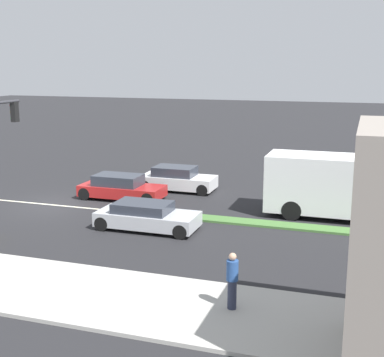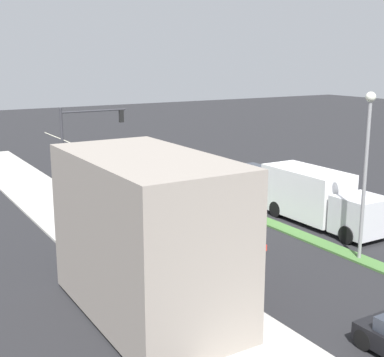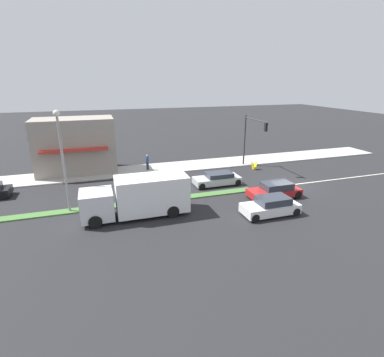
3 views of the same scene
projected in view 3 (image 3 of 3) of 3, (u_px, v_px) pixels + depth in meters
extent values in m
plane|color=#232326|center=(85.00, 210.00, 22.67)|extent=(160.00, 160.00, 0.00)
cube|color=#B2AFA8|center=(81.00, 175.00, 30.62)|extent=(4.00, 73.00, 0.12)
cube|color=beige|center=(288.00, 185.00, 27.95)|extent=(0.16, 60.00, 0.01)
cube|color=gray|center=(75.00, 145.00, 30.92)|extent=(4.04, 7.86, 5.58)
cube|color=red|center=(74.00, 150.00, 28.78)|extent=(0.70, 6.29, 0.20)
cylinder|color=#333338|center=(245.00, 140.00, 33.61)|extent=(0.18, 0.18, 5.60)
cylinder|color=#333338|center=(256.00, 120.00, 30.79)|extent=(4.50, 0.12, 0.12)
cube|color=black|center=(266.00, 127.00, 29.18)|extent=(0.28, 0.24, 0.84)
sphere|color=red|center=(267.00, 124.00, 29.13)|extent=(0.18, 0.18, 0.18)
sphere|color=gold|center=(267.00, 127.00, 29.21)|extent=(0.18, 0.18, 0.18)
sphere|color=green|center=(267.00, 130.00, 29.30)|extent=(0.18, 0.18, 0.18)
cylinder|color=gray|center=(64.00, 165.00, 21.22)|extent=(0.16, 0.16, 7.00)
sphere|color=silver|center=(56.00, 113.00, 20.07)|extent=(0.44, 0.44, 0.44)
cylinder|color=#282D42|center=(148.00, 166.00, 32.21)|extent=(0.26, 0.26, 0.86)
cylinder|color=#284C8C|center=(147.00, 159.00, 31.98)|extent=(0.34, 0.34, 0.59)
sphere|color=tan|center=(147.00, 156.00, 31.85)|extent=(0.22, 0.22, 0.22)
cube|color=yellow|center=(255.00, 166.00, 32.72)|extent=(0.45, 0.21, 0.84)
cube|color=yellow|center=(253.00, 166.00, 32.63)|extent=(0.45, 0.21, 0.84)
cube|color=silver|center=(97.00, 205.00, 20.57)|extent=(2.28, 2.20, 1.90)
cube|color=white|center=(152.00, 194.00, 21.59)|extent=(2.40, 5.10, 2.60)
cylinder|color=black|center=(95.00, 222.00, 19.78)|extent=(0.28, 0.90, 0.90)
cylinder|color=black|center=(95.00, 209.00, 21.73)|extent=(0.28, 0.90, 0.90)
cylinder|color=black|center=(173.00, 211.00, 21.34)|extent=(0.28, 0.90, 0.90)
cylinder|color=black|center=(166.00, 200.00, 23.29)|extent=(0.28, 0.90, 0.90)
cube|color=#B7BABF|center=(217.00, 180.00, 27.94)|extent=(1.84, 4.34, 0.59)
cube|color=#2D333D|center=(219.00, 175.00, 27.85)|extent=(1.56, 2.39, 0.41)
cylinder|color=black|center=(202.00, 186.00, 26.73)|extent=(0.22, 0.61, 0.61)
cylinder|color=black|center=(196.00, 181.00, 28.21)|extent=(0.22, 0.61, 0.61)
cylinder|color=black|center=(238.00, 182.00, 27.77)|extent=(0.22, 0.61, 0.61)
cylinder|color=black|center=(230.00, 177.00, 29.25)|extent=(0.22, 0.61, 0.61)
cube|color=#AD1E1E|center=(274.00, 192.00, 24.95)|extent=(1.80, 4.41, 0.56)
cube|color=#2D333D|center=(277.00, 186.00, 24.84)|extent=(1.53, 2.43, 0.55)
cylinder|color=black|center=(260.00, 200.00, 23.75)|extent=(0.22, 0.65, 0.65)
cylinder|color=black|center=(250.00, 193.00, 25.19)|extent=(0.22, 0.65, 0.65)
cylinder|color=black|center=(298.00, 195.00, 24.79)|extent=(0.22, 0.65, 0.65)
cylinder|color=black|center=(286.00, 188.00, 26.23)|extent=(0.22, 0.65, 0.65)
cylinder|color=black|center=(3.00, 196.00, 24.50)|extent=(0.22, 0.66, 0.66)
cylinder|color=black|center=(8.00, 190.00, 25.90)|extent=(0.22, 0.66, 0.66)
cube|color=silver|center=(270.00, 208.00, 21.79)|extent=(1.83, 4.14, 0.66)
cube|color=#2D333D|center=(273.00, 200.00, 21.66)|extent=(1.55, 2.28, 0.52)
cylinder|color=black|center=(255.00, 218.00, 20.62)|extent=(0.22, 0.62, 0.62)
cylinder|color=black|center=(244.00, 209.00, 22.09)|extent=(0.22, 0.62, 0.62)
cylinder|color=black|center=(296.00, 212.00, 21.60)|extent=(0.22, 0.62, 0.62)
cylinder|color=black|center=(283.00, 203.00, 23.07)|extent=(0.22, 0.62, 0.62)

